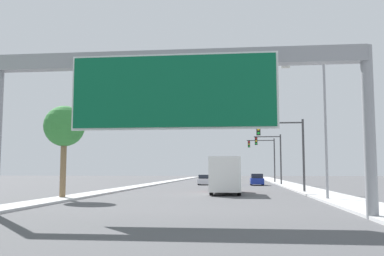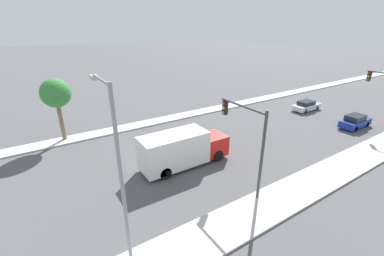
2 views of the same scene
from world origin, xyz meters
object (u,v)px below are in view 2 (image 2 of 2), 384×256
car_near_right (306,106)px  street_lamp_right (118,165)px  car_mid_right (355,121)px  truck_box_primary (182,149)px  palm_tree_background (56,94)px  traffic_light_near_intersection (249,135)px

car_near_right → street_lamp_right: street_lamp_right is taller
car_mid_right → truck_box_primary: truck_box_primary is taller
car_near_right → street_lamp_right: (10.00, -29.53, 4.84)m
palm_tree_background → traffic_light_near_intersection: bearing=30.6°
car_mid_right → truck_box_primary: 21.80m
palm_tree_background → street_lamp_right: bearing=1.7°
car_mid_right → traffic_light_near_intersection: traffic_light_near_intersection is taller
car_near_right → palm_tree_background: bearing=-104.1°
traffic_light_near_intersection → palm_tree_background: (-16.47, -9.73, 0.63)m
car_near_right → palm_tree_background: palm_tree_background is taller
truck_box_primary → palm_tree_background: 13.86m
car_near_right → traffic_light_near_intersection: traffic_light_near_intersection is taller
palm_tree_background → car_near_right: bearing=75.9°
car_mid_right → traffic_light_near_intersection: 19.86m
traffic_light_near_intersection → car_near_right: bearing=113.7°
car_mid_right → car_near_right: (-7.00, 0.89, -0.06)m
car_near_right → palm_tree_background: 31.28m
traffic_light_near_intersection → palm_tree_background: palm_tree_background is taller
street_lamp_right → car_near_right: bearing=108.7°
car_mid_right → palm_tree_background: bearing=-116.5°
car_mid_right → street_lamp_right: size_ratio=0.46×
street_lamp_right → traffic_light_near_intersection: bearing=96.6°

